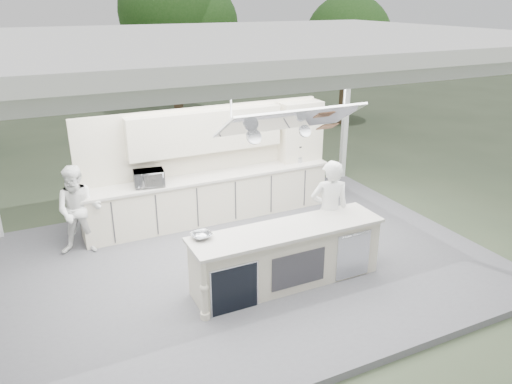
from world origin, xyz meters
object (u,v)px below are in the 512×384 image
back_counter (211,197)px  sous_chef (79,210)px  demo_island (286,256)px  head_chef (329,211)px

back_counter → sous_chef: sous_chef is taller
demo_island → head_chef: size_ratio=1.74×
back_counter → demo_island: bearing=-86.4°
head_chef → sous_chef: bearing=-10.2°
sous_chef → demo_island: bearing=-25.5°
demo_island → sous_chef: size_ratio=1.93×
demo_island → sous_chef: bearing=137.9°
demo_island → head_chef: head_chef is taller
demo_island → back_counter: (-0.18, 2.81, 0.00)m
back_counter → sous_chef: bearing=-172.2°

